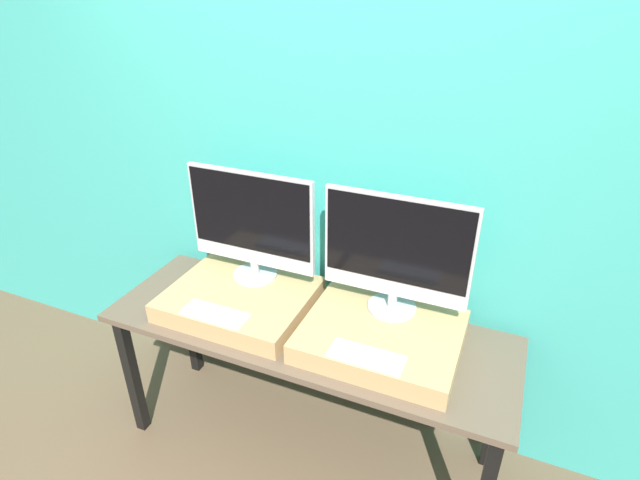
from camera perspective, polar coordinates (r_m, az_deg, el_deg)
The scene contains 8 objects.
wall_back at distance 2.20m, azimuth 2.18°, elevation 7.40°, with size 8.00×0.04×2.60m.
workbench at distance 2.24m, azimuth -1.59°, elevation -11.48°, with size 1.78×0.59×0.73m.
wooden_riser_left at distance 2.30m, azimuth -9.11°, elevation -6.68°, with size 0.63×0.52×0.09m.
monitor_left at distance 2.24m, azimuth -7.85°, elevation 1.90°, with size 0.61×0.21×0.52m.
keyboard_left at distance 2.14m, azimuth -11.93°, elevation -8.23°, with size 0.28×0.11×0.01m.
wooden_riser_right at distance 2.08m, azimuth 7.00°, elevation -10.85°, with size 0.63×0.52×0.09m.
monitor_right at distance 2.02m, azimuth 8.70°, elevation -1.41°, with size 0.61×0.21×0.52m.
keyboard_right at distance 1.90m, azimuth 5.35°, elevation -13.08°, with size 0.28×0.11×0.01m.
Camera 1 is at (0.73, -1.26, 2.09)m, focal length 28.00 mm.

